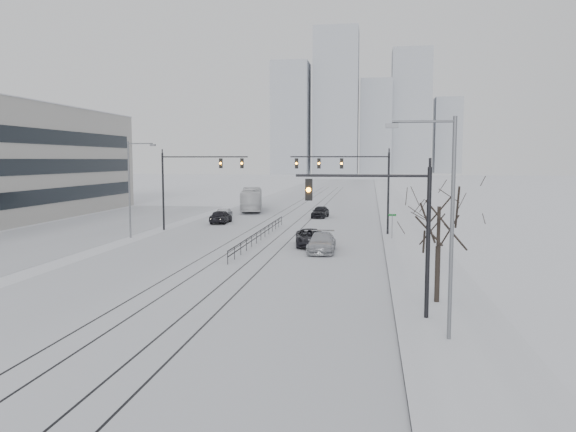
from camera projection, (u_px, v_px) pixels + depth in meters
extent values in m
plane|color=silver|center=(109.00, 352.00, 21.45)|extent=(500.00, 500.00, 0.00)
cube|color=silver|center=(301.00, 211.00, 80.51)|extent=(22.00, 260.00, 0.02)
cube|color=silver|center=(397.00, 211.00, 78.54)|extent=(5.00, 260.00, 0.16)
cube|color=gray|center=(379.00, 211.00, 78.90)|extent=(0.10, 260.00, 0.12)
cube|color=silver|center=(83.00, 230.00, 58.80)|extent=(14.00, 60.00, 0.03)
cube|color=black|center=(255.00, 227.00, 61.20)|extent=(0.10, 180.00, 0.01)
cube|color=black|center=(268.00, 227.00, 60.99)|extent=(0.10, 180.00, 0.01)
cube|color=black|center=(290.00, 227.00, 60.65)|extent=(0.10, 180.00, 0.01)
cube|color=black|center=(303.00, 228.00, 60.44)|extent=(0.10, 180.00, 0.01)
cube|color=black|center=(10.00, 163.00, 59.26)|extent=(0.08, 58.00, 12.00)
cube|color=#9399A2|center=(291.00, 119.00, 278.97)|extent=(18.00, 18.00, 55.00)
cube|color=#9399A2|center=(336.00, 102.00, 282.80)|extent=(22.00, 22.00, 72.00)
cube|color=#9399A2|center=(376.00, 127.00, 288.97)|extent=(16.00, 16.00, 48.00)
cube|color=#9399A2|center=(411.00, 112.00, 293.43)|extent=(20.00, 20.00, 64.00)
cube|color=#9399A2|center=(447.00, 136.00, 299.61)|extent=(14.00, 14.00, 40.00)
cylinder|color=black|center=(428.00, 245.00, 25.20)|extent=(0.20, 0.20, 7.00)
cylinder|color=black|center=(362.00, 176.00, 25.33)|extent=(6.00, 0.12, 0.12)
cube|color=black|center=(309.00, 190.00, 25.74)|extent=(0.32, 0.24, 1.00)
sphere|color=orange|center=(309.00, 190.00, 25.61)|extent=(0.22, 0.22, 0.22)
cylinder|color=black|center=(388.00, 194.00, 53.83)|extent=(0.20, 0.20, 8.00)
cylinder|color=black|center=(339.00, 157.00, 54.16)|extent=(9.50, 0.12, 0.12)
cube|color=black|center=(297.00, 163.00, 54.83)|extent=(0.32, 0.24, 1.00)
sphere|color=orange|center=(296.00, 163.00, 54.69)|extent=(0.22, 0.22, 0.22)
cube|color=black|center=(319.00, 163.00, 54.51)|extent=(0.32, 0.24, 1.00)
sphere|color=orange|center=(319.00, 163.00, 54.37)|extent=(0.22, 0.22, 0.22)
cube|color=black|center=(342.00, 163.00, 54.19)|extent=(0.32, 0.24, 1.00)
sphere|color=orange|center=(342.00, 163.00, 54.05)|extent=(0.22, 0.22, 0.22)
cylinder|color=black|center=(163.00, 192.00, 58.15)|extent=(0.20, 0.20, 8.00)
cylinder|color=black|center=(205.00, 157.00, 57.14)|extent=(9.00, 0.12, 0.12)
cube|color=black|center=(242.00, 163.00, 56.64)|extent=(0.32, 0.24, 1.00)
sphere|color=orange|center=(242.00, 163.00, 56.50)|extent=(0.22, 0.22, 0.22)
cube|color=black|center=(221.00, 163.00, 56.96)|extent=(0.32, 0.24, 1.00)
sphere|color=orange|center=(220.00, 163.00, 56.82)|extent=(0.22, 0.22, 0.22)
cylinder|color=#595B60|center=(452.00, 232.00, 22.06)|extent=(0.16, 0.16, 9.00)
cylinder|color=#595B60|center=(423.00, 121.00, 21.81)|extent=(2.40, 0.10, 0.10)
cube|color=#595B60|center=(392.00, 126.00, 22.00)|extent=(0.50, 0.25, 0.18)
cylinder|color=#595B60|center=(129.00, 190.00, 52.34)|extent=(0.16, 0.16, 9.00)
cylinder|color=#595B60|center=(140.00, 144.00, 51.74)|extent=(2.40, 0.10, 0.10)
cube|color=#595B60|center=(153.00, 145.00, 51.58)|extent=(0.50, 0.25, 0.18)
cylinder|color=black|center=(437.00, 276.00, 28.24)|extent=(0.26, 0.26, 3.00)
cylinder|color=black|center=(438.00, 231.00, 28.02)|extent=(0.18, 0.18, 2.50)
cube|color=black|center=(261.00, 230.00, 50.88)|extent=(0.06, 24.00, 0.06)
cube|color=black|center=(261.00, 234.00, 50.92)|extent=(0.06, 24.00, 0.06)
cylinder|color=#595B60|center=(392.00, 227.00, 51.11)|extent=(0.06, 0.06, 2.40)
cube|color=#0C4C19|center=(392.00, 215.00, 51.00)|extent=(0.70, 0.04, 0.18)
imported|color=black|center=(221.00, 217.00, 64.59)|extent=(1.84, 4.55, 1.55)
imported|color=#ACADB4|center=(224.00, 214.00, 69.34)|extent=(1.65, 4.00, 1.29)
imported|color=black|center=(310.00, 238.00, 47.50)|extent=(3.07, 5.44, 1.43)
imported|color=#A8AAB0|center=(322.00, 243.00, 44.40)|extent=(2.22, 5.27, 1.52)
imported|color=black|center=(320.00, 212.00, 70.84)|extent=(2.23, 4.54, 1.49)
imported|color=silver|center=(252.00, 200.00, 79.67)|extent=(4.82, 11.99, 3.26)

